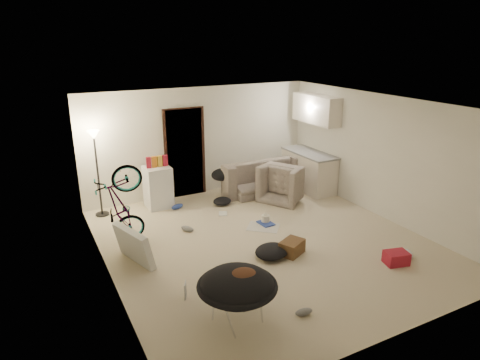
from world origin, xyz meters
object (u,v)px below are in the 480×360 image
mini_fridge (158,187)px  saucer_chair (237,292)px  armchair (286,185)px  sofa (258,179)px  drink_case_b (396,258)px  drink_case_a (292,247)px  juicer (266,218)px  floor_lamp (96,155)px  bicycle (122,223)px  tv_box (134,246)px  kitchen_counter (309,171)px

mini_fridge → saucer_chair: 4.38m
armchair → mini_fridge: size_ratio=1.04×
sofa → drink_case_b: sofa is taller
armchair → drink_case_a: (-1.40, -2.30, -0.19)m
drink_case_a → juicer: (0.26, 1.32, -0.02)m
floor_lamp → sofa: floor_lamp is taller
sofa → drink_case_a: bearing=70.4°
mini_fridge → drink_case_a: 3.47m
sofa → bicycle: bearing=20.2°
floor_lamp → drink_case_a: bearing=-51.7°
sofa → tv_box: 4.15m
drink_case_a → armchair: bearing=32.4°
sofa → tv_box: (-3.58, -2.10, 0.01)m
drink_case_a → juicer: bearing=52.6°
armchair → saucer_chair: size_ratio=0.91×
kitchen_counter → juicer: 2.40m
floor_lamp → armchair: 4.22m
sofa → armchair: armchair is taller
tv_box → juicer: (2.74, 0.35, -0.21)m
sofa → juicer: size_ratio=8.51×
floor_lamp → juicer: (2.84, -1.95, -1.21)m
saucer_chair → drink_case_a: 2.09m
floor_lamp → kitchen_counter: bearing=-7.7°
mini_fridge → drink_case_b: 5.05m
kitchen_counter → drink_case_a: bearing=-130.7°
floor_lamp → sofa: size_ratio=0.89×
tv_box → drink_case_a: tv_box is taller
armchair → tv_box: 4.10m
bicycle → kitchen_counter: bearing=-72.4°
bicycle → sofa: bearing=-62.6°
bicycle → drink_case_a: bearing=-117.9°
kitchen_counter → drink_case_a: kitchen_counter is taller
tv_box → mini_fridge: bearing=46.0°
sofa → juicer: bearing=64.5°
floor_lamp → bicycle: bearing=-86.2°
mini_fridge → tv_box: mini_fridge is taller
drink_case_b → saucer_chair: bearing=-163.2°
floor_lamp → juicer: 3.65m
sofa → tv_box: tv_box is taller
floor_lamp → kitchen_counter: floor_lamp is taller
armchair → drink_case_b: armchair is taller
bicycle → drink_case_b: size_ratio=4.13×
bicycle → tv_box: 0.79m
kitchen_counter → sofa: size_ratio=0.74×
bicycle → drink_case_b: bicycle is taller
drink_case_a → saucer_chair: bearing=-170.6°
floor_lamp → tv_box: size_ratio=1.94×
floor_lamp → drink_case_b: 5.97m
floor_lamp → saucer_chair: 4.64m
armchair → tv_box: (-3.88, -1.34, -0.00)m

